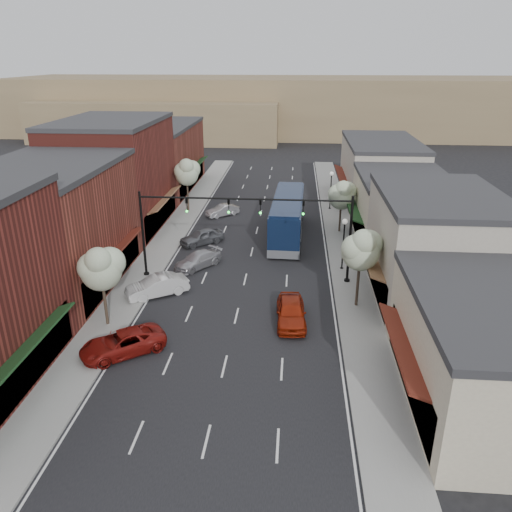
% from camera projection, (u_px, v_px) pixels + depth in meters
% --- Properties ---
extents(ground, '(160.00, 160.00, 0.00)m').
position_uv_depth(ground, '(233.00, 331.00, 32.28)').
color(ground, black).
rests_on(ground, ground).
extents(sidewalk_left, '(2.80, 73.00, 0.15)m').
position_uv_depth(sidewalk_left, '(172.00, 232.00, 49.97)').
color(sidewalk_left, gray).
rests_on(sidewalk_left, ground).
extents(sidewalk_right, '(2.80, 73.00, 0.15)m').
position_uv_depth(sidewalk_right, '(341.00, 237.00, 48.73)').
color(sidewalk_right, gray).
rests_on(sidewalk_right, ground).
extents(curb_left, '(0.25, 73.00, 0.17)m').
position_uv_depth(curb_left, '(186.00, 233.00, 49.87)').
color(curb_left, gray).
rests_on(curb_left, ground).
extents(curb_right, '(0.25, 73.00, 0.17)m').
position_uv_depth(curb_right, '(327.00, 236.00, 48.83)').
color(curb_right, gray).
rests_on(curb_right, ground).
extents(bldg_left_midnear, '(10.14, 14.10, 9.40)m').
position_uv_depth(bldg_left_midnear, '(52.00, 227.00, 37.14)').
color(bldg_left_midnear, brown).
rests_on(bldg_left_midnear, ground).
extents(bldg_left_midfar, '(10.14, 14.10, 10.90)m').
position_uv_depth(bldg_left_midfar, '(115.00, 176.00, 49.80)').
color(bldg_left_midfar, maroon).
rests_on(bldg_left_midfar, ground).
extents(bldg_left_far, '(10.14, 18.10, 8.40)m').
position_uv_depth(bldg_left_far, '(158.00, 158.00, 65.05)').
color(bldg_left_far, brown).
rests_on(bldg_left_far, ground).
extents(bldg_right_near, '(9.14, 12.10, 5.90)m').
position_uv_depth(bldg_right_near, '(492.00, 353.00, 24.62)').
color(bldg_right_near, beige).
rests_on(bldg_right_near, ground).
extents(bldg_right_midnear, '(9.14, 12.10, 7.90)m').
position_uv_depth(bldg_right_midnear, '(434.00, 247.00, 35.35)').
color(bldg_right_midnear, '#AFA796').
rests_on(bldg_right_midnear, ground).
extents(bldg_right_midfar, '(9.14, 12.10, 6.40)m').
position_uv_depth(bldg_right_midfar, '(401.00, 209.00, 46.72)').
color(bldg_right_midfar, beige).
rests_on(bldg_right_midfar, ground).
extents(bldg_right_far, '(9.14, 16.10, 7.40)m').
position_uv_depth(bldg_right_far, '(379.00, 172.00, 59.48)').
color(bldg_right_far, '#AFA796').
rests_on(bldg_right_far, ground).
extents(hill_far, '(120.00, 30.00, 12.00)m').
position_uv_depth(hill_far, '(281.00, 105.00, 113.23)').
color(hill_far, '#7A6647').
rests_on(hill_far, ground).
extents(hill_near, '(50.00, 20.00, 8.00)m').
position_uv_depth(hill_near, '(160.00, 120.00, 104.74)').
color(hill_near, '#7A6647').
rests_on(hill_near, ground).
extents(signal_mast_right, '(8.22, 0.46, 7.00)m').
position_uv_depth(signal_mast_right, '(319.00, 226.00, 37.53)').
color(signal_mast_right, black).
rests_on(signal_mast_right, ground).
extents(signal_mast_left, '(8.22, 0.46, 7.00)m').
position_uv_depth(signal_mast_left, '(172.00, 222.00, 38.36)').
color(signal_mast_left, black).
rests_on(signal_mast_left, ground).
extents(tree_right_near, '(2.85, 2.65, 5.95)m').
position_uv_depth(tree_right_near, '(362.00, 248.00, 33.64)').
color(tree_right_near, '#47382B').
rests_on(tree_right_near, ground).
extents(tree_right_far, '(2.85, 2.65, 5.43)m').
position_uv_depth(tree_right_far, '(342.00, 194.00, 48.60)').
color(tree_right_far, '#47382B').
rests_on(tree_right_far, ground).
extents(tree_left_near, '(2.85, 2.65, 5.69)m').
position_uv_depth(tree_left_near, '(101.00, 267.00, 31.26)').
color(tree_left_near, '#47382B').
rests_on(tree_left_near, ground).
extents(tree_left_far, '(2.85, 2.65, 6.13)m').
position_uv_depth(tree_left_far, '(187.00, 172.00, 55.15)').
color(tree_left_far, '#47382B').
rests_on(tree_left_far, ground).
extents(lamp_post_near, '(0.44, 0.44, 4.44)m').
position_uv_depth(lamp_post_near, '(344.00, 236.00, 40.28)').
color(lamp_post_near, black).
rests_on(lamp_post_near, ground).
extents(lamp_post_far, '(0.44, 0.44, 4.44)m').
position_uv_depth(lamp_post_far, '(331.00, 184.00, 56.46)').
color(lamp_post_far, black).
rests_on(lamp_post_far, ground).
extents(coach_bus, '(3.25, 13.04, 3.96)m').
position_uv_depth(coach_bus, '(288.00, 216.00, 48.35)').
color(coach_bus, '#0D1B37').
rests_on(coach_bus, ground).
extents(red_hatchback, '(2.16, 4.85, 1.62)m').
position_uv_depth(red_hatchback, '(291.00, 312.00, 32.97)').
color(red_hatchback, maroon).
rests_on(red_hatchback, ground).
extents(parked_car_a, '(5.41, 4.82, 1.39)m').
position_uv_depth(parked_car_a, '(123.00, 343.00, 29.59)').
color(parked_car_a, maroon).
rests_on(parked_car_a, ground).
extents(parked_car_b, '(4.72, 3.82, 1.51)m').
position_uv_depth(parked_car_b, '(157.00, 286.00, 36.76)').
color(parked_car_b, silver).
rests_on(parked_car_b, ground).
extents(parked_car_c, '(4.13, 4.64, 1.29)m').
position_uv_depth(parked_car_c, '(198.00, 260.00, 41.73)').
color(parked_car_c, '#A7A7AD').
rests_on(parked_car_c, ground).
extents(parked_car_d, '(4.36, 4.02, 1.45)m').
position_uv_depth(parked_car_d, '(202.00, 237.00, 46.86)').
color(parked_car_d, '#595B61').
rests_on(parked_car_d, ground).
extents(parked_car_e, '(3.72, 3.41, 1.24)m').
position_uv_depth(parked_car_e, '(222.00, 210.00, 55.14)').
color(parked_car_e, '#A8A7AD').
rests_on(parked_car_e, ground).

